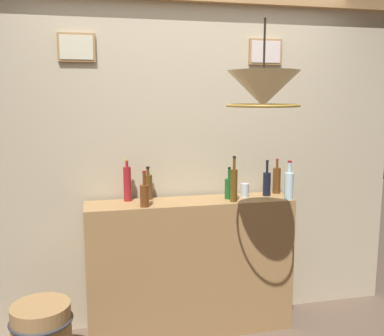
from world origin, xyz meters
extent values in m
cube|color=#BCAD8E|center=(0.00, 1.10, 1.43)|extent=(3.49, 0.08, 2.87)
cube|color=#9E7547|center=(-0.77, 1.05, 2.10)|extent=(0.26, 0.03, 0.20)
cube|color=beige|center=(-0.77, 1.03, 2.10)|extent=(0.23, 0.01, 0.17)
cube|color=#9E7547|center=(0.63, 1.05, 2.10)|extent=(0.26, 0.03, 0.19)
cube|color=beige|center=(0.63, 1.03, 2.10)|extent=(0.23, 0.01, 0.16)
cube|color=#9E7547|center=(0.00, 0.86, 0.51)|extent=(1.52, 0.32, 1.01)
cylinder|color=silver|center=(0.72, 0.74, 1.11)|extent=(0.07, 0.07, 0.20)
cylinder|color=silver|center=(0.72, 0.74, 1.25)|extent=(0.03, 0.03, 0.08)
cylinder|color=maroon|center=(0.72, 0.74, 1.30)|extent=(0.03, 0.03, 0.01)
cylinder|color=brown|center=(-0.35, 0.76, 1.09)|extent=(0.06, 0.06, 0.15)
cylinder|color=brown|center=(-0.35, 0.76, 1.21)|extent=(0.02, 0.02, 0.09)
cylinder|color=maroon|center=(-0.35, 0.76, 1.26)|extent=(0.03, 0.03, 0.01)
cylinder|color=maroon|center=(-0.45, 0.96, 1.14)|extent=(0.06, 0.06, 0.25)
cylinder|color=maroon|center=(-0.45, 0.96, 1.29)|extent=(0.02, 0.02, 0.04)
cylinder|color=#B7932D|center=(-0.45, 0.96, 1.31)|extent=(0.02, 0.02, 0.01)
cylinder|color=#583D13|center=(0.30, 0.76, 1.13)|extent=(0.05, 0.05, 0.24)
cylinder|color=#583D13|center=(0.30, 0.76, 1.29)|extent=(0.02, 0.02, 0.08)
cylinder|color=black|center=(0.30, 0.76, 1.34)|extent=(0.02, 0.02, 0.01)
cylinder|color=#593915|center=(-0.29, 0.98, 1.11)|extent=(0.06, 0.06, 0.18)
cylinder|color=#593915|center=(-0.29, 0.98, 1.22)|extent=(0.02, 0.02, 0.05)
cylinder|color=black|center=(-0.29, 0.98, 1.25)|extent=(0.03, 0.03, 0.01)
cylinder|color=#603415|center=(0.71, 0.96, 1.11)|extent=(0.06, 0.06, 0.20)
cylinder|color=#603415|center=(0.71, 0.96, 1.25)|extent=(0.02, 0.02, 0.06)
cylinder|color=maroon|center=(0.71, 0.96, 1.28)|extent=(0.02, 0.02, 0.01)
cylinder|color=black|center=(0.61, 0.89, 1.10)|extent=(0.06, 0.06, 0.18)
cylinder|color=black|center=(0.61, 0.89, 1.23)|extent=(0.02, 0.02, 0.08)
cylinder|color=black|center=(0.61, 0.89, 1.28)|extent=(0.02, 0.02, 0.01)
cylinder|color=#195421|center=(0.29, 0.86, 1.09)|extent=(0.07, 0.07, 0.15)
cylinder|color=#195421|center=(0.29, 0.86, 1.20)|extent=(0.02, 0.02, 0.08)
cylinder|color=black|center=(0.29, 0.86, 1.25)|extent=(0.02, 0.02, 0.01)
cylinder|color=silver|center=(0.42, 0.88, 1.07)|extent=(0.06, 0.06, 0.10)
cone|color=beige|center=(0.26, 0.16, 1.81)|extent=(0.41, 0.41, 0.20)
cylinder|color=black|center=(0.26, 0.16, 2.05)|extent=(0.01, 0.01, 0.28)
torus|color=#AD8433|center=(0.26, 0.16, 1.72)|extent=(0.42, 0.42, 0.02)
torus|color=#333338|center=(-1.04, 0.55, 0.37)|extent=(0.40, 0.40, 0.02)
camera|label=1|loc=(-0.68, -2.18, 1.76)|focal=41.01mm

